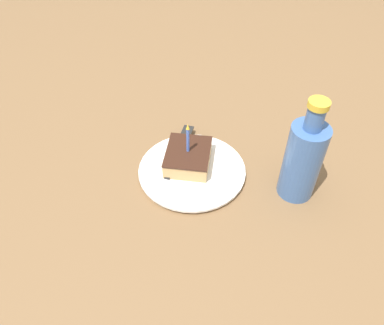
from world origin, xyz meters
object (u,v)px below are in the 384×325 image
(fork, at_px, (181,147))
(plate, at_px, (192,171))
(cake_slice, at_px, (188,158))
(bottle, at_px, (303,159))

(fork, bearing_deg, plate, -60.61)
(cake_slice, distance_m, fork, 0.06)
(fork, xyz_separation_m, bottle, (0.25, -0.08, 0.07))
(fork, bearing_deg, cake_slice, -63.57)
(fork, bearing_deg, bottle, -18.11)
(fork, height_order, bottle, bottle)
(plate, bearing_deg, fork, 119.39)
(bottle, bearing_deg, cake_slice, 171.77)
(cake_slice, xyz_separation_m, bottle, (0.23, -0.03, 0.06))
(cake_slice, bearing_deg, fork, 116.43)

